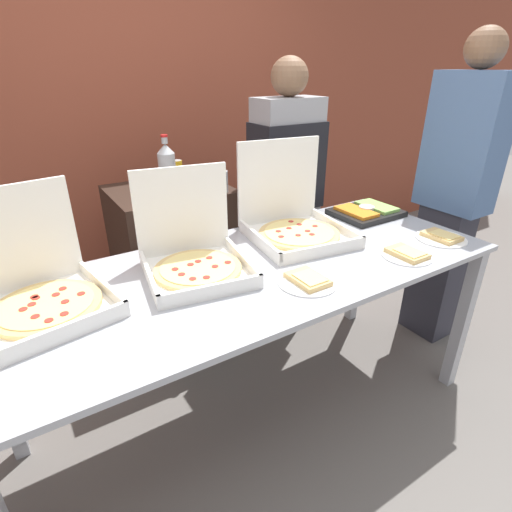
{
  "coord_description": "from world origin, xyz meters",
  "views": [
    {
      "loc": [
        -0.82,
        -1.3,
        1.66
      ],
      "look_at": [
        0.0,
        0.0,
        0.92
      ],
      "focal_mm": 28.0,
      "sensor_mm": 36.0,
      "label": 1
    }
  ],
  "objects_px": {
    "pizza_box_near_left": "(194,254)",
    "veggie_tray": "(366,212)",
    "pizza_box_near_right": "(39,289)",
    "paper_plate_front_left": "(308,280)",
    "pizza_box_far_right": "(294,220)",
    "person_server_vest": "(286,189)",
    "person_guest_cap": "(453,194)",
    "soda_can_colored": "(177,170)",
    "paper_plate_front_center": "(441,237)",
    "paper_plate_front_right": "(407,254)",
    "soda_can_silver": "(222,181)",
    "soda_bottle": "(167,166)"
  },
  "relations": [
    {
      "from": "pizza_box_far_right",
      "to": "person_guest_cap",
      "type": "height_order",
      "value": "person_guest_cap"
    },
    {
      "from": "paper_plate_front_right",
      "to": "soda_can_colored",
      "type": "height_order",
      "value": "soda_can_colored"
    },
    {
      "from": "paper_plate_front_left",
      "to": "soda_bottle",
      "type": "distance_m",
      "value": 1.17
    },
    {
      "from": "paper_plate_front_center",
      "to": "soda_can_colored",
      "type": "relative_size",
      "value": 1.98
    },
    {
      "from": "paper_plate_front_right",
      "to": "soda_bottle",
      "type": "bearing_deg",
      "value": 119.35
    },
    {
      "from": "pizza_box_near_right",
      "to": "veggie_tray",
      "type": "xyz_separation_m",
      "value": [
        1.71,
        0.08,
        -0.05
      ]
    },
    {
      "from": "person_guest_cap",
      "to": "person_server_vest",
      "type": "bearing_deg",
      "value": 50.28
    },
    {
      "from": "paper_plate_front_center",
      "to": "soda_can_silver",
      "type": "relative_size",
      "value": 1.98
    },
    {
      "from": "soda_bottle",
      "to": "pizza_box_near_left",
      "type": "bearing_deg",
      "value": -104.47
    },
    {
      "from": "soda_can_colored",
      "to": "person_guest_cap",
      "type": "xyz_separation_m",
      "value": [
        1.3,
        -1.08,
        -0.09
      ]
    },
    {
      "from": "soda_can_silver",
      "to": "person_server_vest",
      "type": "height_order",
      "value": "person_server_vest"
    },
    {
      "from": "pizza_box_near_right",
      "to": "soda_can_silver",
      "type": "distance_m",
      "value": 1.18
    },
    {
      "from": "pizza_box_near_left",
      "to": "person_server_vest",
      "type": "bearing_deg",
      "value": 41.03
    },
    {
      "from": "pizza_box_far_right",
      "to": "soda_can_colored",
      "type": "height_order",
      "value": "pizza_box_far_right"
    },
    {
      "from": "paper_plate_front_right",
      "to": "pizza_box_far_right",
      "type": "bearing_deg",
      "value": 120.8
    },
    {
      "from": "soda_bottle",
      "to": "soda_can_colored",
      "type": "distance_m",
      "value": 0.24
    },
    {
      "from": "soda_can_colored",
      "to": "person_guest_cap",
      "type": "bearing_deg",
      "value": -39.68
    },
    {
      "from": "soda_bottle",
      "to": "person_server_vest",
      "type": "relative_size",
      "value": 0.18
    },
    {
      "from": "pizza_box_near_right",
      "to": "person_guest_cap",
      "type": "xyz_separation_m",
      "value": [
        2.22,
        -0.12,
        0.02
      ]
    },
    {
      "from": "paper_plate_front_right",
      "to": "pizza_box_near_right",
      "type": "bearing_deg",
      "value": 164.02
    },
    {
      "from": "soda_bottle",
      "to": "person_guest_cap",
      "type": "relative_size",
      "value": 0.17
    },
    {
      "from": "pizza_box_near_left",
      "to": "pizza_box_far_right",
      "type": "bearing_deg",
      "value": 17.62
    },
    {
      "from": "pizza_box_far_right",
      "to": "soda_can_colored",
      "type": "relative_size",
      "value": 4.29
    },
    {
      "from": "pizza_box_near_left",
      "to": "veggie_tray",
      "type": "bearing_deg",
      "value": 14.43
    },
    {
      "from": "pizza_box_near_left",
      "to": "pizza_box_near_right",
      "type": "bearing_deg",
      "value": -173.22
    },
    {
      "from": "paper_plate_front_right",
      "to": "soda_bottle",
      "type": "relative_size",
      "value": 0.72
    },
    {
      "from": "soda_bottle",
      "to": "soda_can_silver",
      "type": "height_order",
      "value": "soda_bottle"
    },
    {
      "from": "pizza_box_far_right",
      "to": "veggie_tray",
      "type": "distance_m",
      "value": 0.54
    },
    {
      "from": "paper_plate_front_center",
      "to": "paper_plate_front_right",
      "type": "relative_size",
      "value": 1.09
    },
    {
      "from": "veggie_tray",
      "to": "person_guest_cap",
      "type": "relative_size",
      "value": 0.2
    },
    {
      "from": "paper_plate_front_right",
      "to": "person_server_vest",
      "type": "relative_size",
      "value": 0.13
    },
    {
      "from": "pizza_box_near_right",
      "to": "person_guest_cap",
      "type": "relative_size",
      "value": 0.27
    },
    {
      "from": "soda_can_silver",
      "to": "person_guest_cap",
      "type": "distance_m",
      "value": 1.37
    },
    {
      "from": "soda_bottle",
      "to": "person_guest_cap",
      "type": "bearing_deg",
      "value": -32.01
    },
    {
      "from": "paper_plate_front_center",
      "to": "soda_can_silver",
      "type": "bearing_deg",
      "value": 128.22
    },
    {
      "from": "pizza_box_near_right",
      "to": "paper_plate_front_right",
      "type": "relative_size",
      "value": 2.2
    },
    {
      "from": "pizza_box_near_left",
      "to": "paper_plate_front_left",
      "type": "height_order",
      "value": "pizza_box_near_left"
    },
    {
      "from": "pizza_box_far_right",
      "to": "paper_plate_front_left",
      "type": "distance_m",
      "value": 0.5
    },
    {
      "from": "soda_can_silver",
      "to": "soda_can_colored",
      "type": "xyz_separation_m",
      "value": [
        -0.11,
        0.4,
        0.0
      ]
    },
    {
      "from": "pizza_box_far_right",
      "to": "person_guest_cap",
      "type": "relative_size",
      "value": 0.29
    },
    {
      "from": "paper_plate_front_center",
      "to": "soda_can_silver",
      "type": "height_order",
      "value": "soda_can_silver"
    },
    {
      "from": "pizza_box_near_left",
      "to": "veggie_tray",
      "type": "distance_m",
      "value": 1.13
    },
    {
      "from": "pizza_box_near_left",
      "to": "soda_can_silver",
      "type": "xyz_separation_m",
      "value": [
        0.45,
        0.58,
        0.11
      ]
    },
    {
      "from": "paper_plate_front_right",
      "to": "soda_can_colored",
      "type": "distance_m",
      "value": 1.48
    },
    {
      "from": "pizza_box_near_left",
      "to": "person_guest_cap",
      "type": "xyz_separation_m",
      "value": [
        1.63,
        -0.1,
        0.02
      ]
    },
    {
      "from": "pizza_box_far_right",
      "to": "person_server_vest",
      "type": "bearing_deg",
      "value": 66.05
    },
    {
      "from": "person_server_vest",
      "to": "person_guest_cap",
      "type": "xyz_separation_m",
      "value": [
        0.77,
        -0.64,
        0.01
      ]
    },
    {
      "from": "pizza_box_near_right",
      "to": "paper_plate_front_left",
      "type": "relative_size",
      "value": 2.02
    },
    {
      "from": "pizza_box_near_right",
      "to": "person_guest_cap",
      "type": "bearing_deg",
      "value": -12.92
    },
    {
      "from": "pizza_box_near_right",
      "to": "pizza_box_near_left",
      "type": "xyz_separation_m",
      "value": [
        0.58,
        -0.02,
        -0.0
      ]
    }
  ]
}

